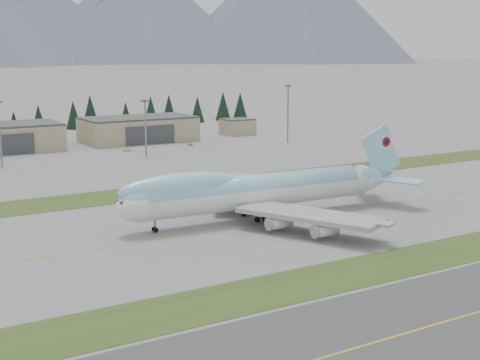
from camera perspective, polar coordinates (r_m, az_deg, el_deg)
ground at (r=147.78m, az=-2.26°, el=-4.33°), size 7000.00×7000.00×0.00m
grass_strip_near at (r=117.43m, az=6.87°, el=-8.46°), size 400.00×14.00×0.08m
grass_strip_far at (r=187.37m, az=-8.94°, el=-1.20°), size 400.00×18.00×0.08m
asphalt_taxiway at (r=100.97m, az=15.46°, el=-12.08°), size 400.00×32.00×0.04m
taxiway_line_main at (r=147.78m, az=-2.26°, el=-4.33°), size 400.00×0.40×0.02m
taxiway_line_near at (r=100.97m, az=15.46°, el=-12.08°), size 400.00×0.40×0.02m
boeing_747_freighter at (r=156.81m, az=1.48°, el=-0.88°), size 78.34×67.80×20.70m
hangar_right at (r=299.32m, az=-8.66°, el=4.33°), size 48.00×26.60×10.80m
control_shed at (r=320.23m, az=-0.22°, el=4.59°), size 14.00×12.00×7.60m
service_vehicle_b at (r=269.15m, az=-9.61°, el=2.43°), size 3.49×2.21×1.08m
service_vehicle_c at (r=283.70m, az=-4.28°, el=2.97°), size 2.61×4.21×1.14m
conifer_belt at (r=348.94m, az=-16.96°, el=5.24°), size 278.88×16.26×16.93m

